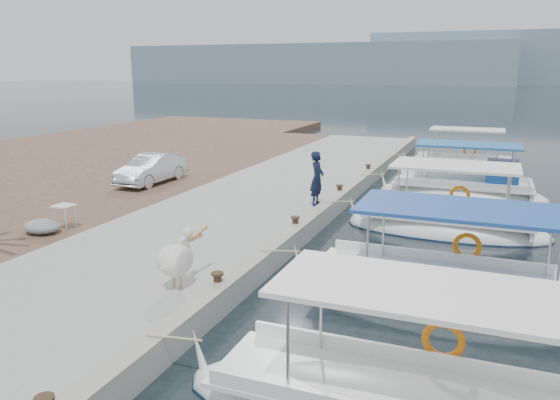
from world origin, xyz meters
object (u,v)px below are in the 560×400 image
Objects in this scene: fishing_caique_b at (448,296)px; parked_car at (151,169)px; fishing_caique_d at (464,193)px; pelican at (178,259)px; fishing_caique_e at (461,170)px; fisherman at (317,178)px; fishing_caique_c at (446,228)px.

parked_car is at bearing 151.68° from fishing_caique_b.
pelican is at bearing -111.04° from fishing_caique_d.
fishing_caique_d reaches higher than parked_car.
fishing_caique_e is 20.17m from pelican.
fishing_caique_b is 6.14m from pelican.
fishing_caique_d is 7.19m from fisherman.
fishing_caique_c is at bearing 58.78° from pelican.
fisherman reaches higher than pelican.
fishing_caique_c is at bearing -90.84° from fisherman.
fishing_caique_d is at bearing 91.53° from fishing_caique_b.
fishing_caique_c is at bearing -92.62° from fishing_caique_d.
fishing_caique_e is at bearing 41.93° from parked_car.
fishing_caique_c is 3.40× the size of fisherman.
fishing_caique_c reaches higher than pelican.
fishing_caique_e is 12.18m from fisherman.
fishing_caique_b reaches higher than parked_car.
pelican is 0.85× the size of fisherman.
pelican is at bearing 175.66° from fisherman.
fisherman is at bearing -7.22° from parked_car.
fishing_caique_b is 2.05× the size of parked_car.
fishing_caique_e is (-0.48, 6.03, -0.07)m from fishing_caique_d.
pelican is (-4.97, -8.19, 1.02)m from fishing_caique_c.
parked_car is (-12.26, -4.25, 0.91)m from fishing_caique_d.
fisherman is (0.55, 8.22, 0.31)m from pelican.
fisherman is (-4.42, 0.03, 1.32)m from fishing_caique_c.
fishing_caique_d is 6.05m from fishing_caique_e.
fisherman is 7.69m from parked_car.
pelican is at bearing -121.22° from fishing_caique_c.
pelican is 11.67m from parked_car.
fisherman is (-4.66, -5.33, 1.25)m from fishing_caique_d.
fishing_caique_b is 1.26× the size of fishing_caique_e.
pelican is (-5.51, -2.53, 1.02)m from fishing_caique_b.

